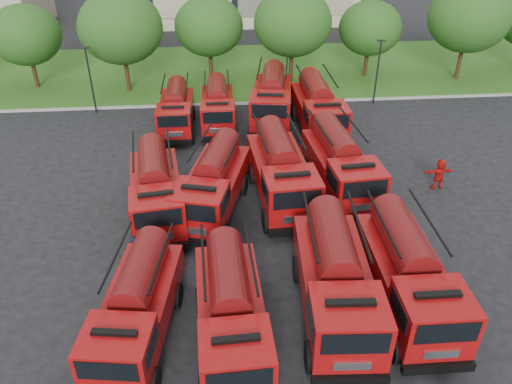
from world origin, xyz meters
TOP-DOWN VIEW (x-y plane):
  - ground at (0.00, 0.00)m, footprint 140.00×140.00m
  - lawn at (0.00, 26.00)m, footprint 70.00×16.00m
  - curb at (0.00, 17.90)m, footprint 70.00×0.30m
  - tree_1 at (-16.00, 23.00)m, footprint 5.71×5.71m
  - tree_2 at (-8.00, 21.50)m, footprint 6.72×6.72m
  - tree_3 at (-1.00, 24.00)m, footprint 5.88×5.88m
  - tree_4 at (6.00, 22.50)m, footprint 6.55×6.55m
  - tree_5 at (13.00, 23.50)m, footprint 5.46×5.46m
  - tree_6 at (21.00, 22.00)m, footprint 6.89×6.89m
  - lamp_post_0 at (-10.00, 17.20)m, footprint 0.60×0.25m
  - lamp_post_1 at (12.00, 17.20)m, footprint 0.60×0.25m
  - fire_truck_0 at (-4.08, -5.70)m, footprint 3.37×7.23m
  - fire_truck_1 at (-0.50, -6.29)m, footprint 2.88×7.30m
  - fire_truck_2 at (3.78, -5.05)m, footprint 3.27×8.04m
  - fire_truck_3 at (6.86, -4.90)m, footprint 2.89×7.69m
  - fire_truck_4 at (-4.04, 2.69)m, footprint 3.49×7.70m
  - fire_truck_5 at (-1.04, 2.95)m, footprint 4.50×7.97m
  - fire_truck_6 at (2.70, 3.74)m, footprint 3.37×8.16m
  - fire_truck_7 at (6.17, 4.40)m, footprint 3.38×7.97m
  - fire_truck_8 at (-3.55, 13.61)m, footprint 2.49×6.70m
  - fire_truck_9 at (-0.59, 13.96)m, footprint 2.52×6.73m
  - fire_truck_10 at (3.38, 14.37)m, footprint 3.94×8.28m
  - fire_truck_11 at (6.42, 12.38)m, footprint 2.99×7.96m
  - firefighter_1 at (4.23, -8.06)m, footprint 0.82×0.49m
  - firefighter_2 at (7.94, -6.16)m, footprint 0.86×1.08m
  - firefighter_3 at (7.98, -2.14)m, footprint 1.31×0.89m
  - firefighter_4 at (-4.81, -1.14)m, footprint 0.87×0.74m
  - firefighter_5 at (12.03, 4.17)m, footprint 1.79×0.83m

SIDE VIEW (x-z plane):
  - ground at x=0.00m, z-range 0.00..0.00m
  - firefighter_1 at x=4.23m, z-range -0.81..0.81m
  - firefighter_2 at x=7.94m, z-range -0.81..0.81m
  - firefighter_3 at x=7.98m, z-range -0.93..0.93m
  - firefighter_4 at x=-4.81m, z-range -0.76..0.76m
  - firefighter_5 at x=12.03m, z-range -0.95..0.95m
  - lawn at x=0.00m, z-range 0.00..0.12m
  - curb at x=0.00m, z-range 0.00..0.14m
  - fire_truck_8 at x=-3.55m, z-range 0.01..3.05m
  - fire_truck_9 at x=-0.59m, z-range 0.01..3.06m
  - fire_truck_0 at x=-4.08m, z-range 0.01..3.18m
  - fire_truck_1 at x=-0.50m, z-range 0.01..3.29m
  - fire_truck_4 at x=-4.04m, z-range 0.01..3.40m
  - fire_truck_5 at x=-1.04m, z-range 0.01..3.45m
  - fire_truck_3 at x=6.86m, z-range 0.01..3.50m
  - fire_truck_7 at x=6.17m, z-range 0.01..3.55m
  - fire_truck_2 at x=3.78m, z-range 0.01..3.60m
  - fire_truck_11 at x=6.42m, z-range 0.01..3.62m
  - fire_truck_10 at x=3.38m, z-range 0.01..3.63m
  - fire_truck_6 at x=2.70m, z-range 0.01..3.65m
  - lamp_post_0 at x=-10.00m, z-range 0.34..5.45m
  - lamp_post_1 at x=12.00m, z-range 0.34..5.45m
  - tree_5 at x=13.00m, z-range 1.01..7.69m
  - tree_1 at x=-16.00m, z-range 1.06..8.04m
  - tree_3 at x=-1.00m, z-range 1.09..8.28m
  - tree_4 at x=6.00m, z-range 1.21..9.23m
  - tree_2 at x=-8.00m, z-range 1.25..9.46m
  - tree_6 at x=21.00m, z-range 1.28..9.70m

